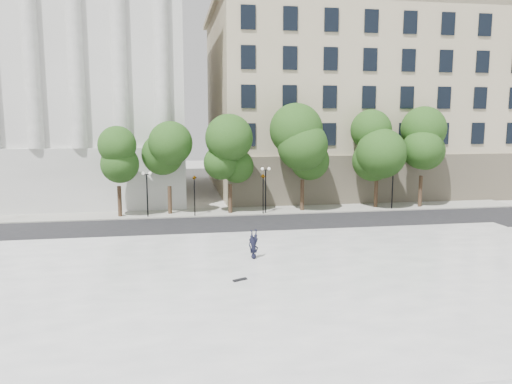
# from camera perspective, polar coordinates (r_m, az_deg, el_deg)

# --- Properties ---
(ground) EXTENTS (160.00, 160.00, 0.00)m
(ground) POSITION_cam_1_polar(r_m,az_deg,el_deg) (23.36, -1.04, -13.56)
(ground) COLOR beige
(ground) RESTS_ON ground
(plaza) EXTENTS (44.00, 22.00, 0.45)m
(plaza) POSITION_cam_1_polar(r_m,az_deg,el_deg) (26.06, -2.02, -10.64)
(plaza) COLOR white
(plaza) RESTS_ON ground
(street) EXTENTS (60.00, 8.00, 0.02)m
(street) POSITION_cam_1_polar(r_m,az_deg,el_deg) (40.49, -4.78, -3.98)
(street) COLOR black
(street) RESTS_ON ground
(far_sidewalk) EXTENTS (60.00, 4.00, 0.12)m
(far_sidewalk) POSITION_cam_1_polar(r_m,az_deg,el_deg) (46.34, -5.40, -2.32)
(far_sidewalk) COLOR #9D9B91
(far_sidewalk) RESTS_ON ground
(building_west) EXTENTS (31.50, 27.65, 25.60)m
(building_west) POSITION_cam_1_polar(r_m,az_deg,el_deg) (61.69, -22.92, 11.73)
(building_west) COLOR silver
(building_west) RESTS_ON ground
(building_east) EXTENTS (36.00, 26.15, 23.00)m
(building_east) POSITION_cam_1_polar(r_m,az_deg,el_deg) (64.64, 11.73, 10.50)
(building_east) COLOR #B7A98C
(building_east) RESTS_ON ground
(traffic_light_west) EXTENTS (0.83, 1.66, 4.16)m
(traffic_light_west) POSITION_cam_1_polar(r_m,az_deg,el_deg) (44.04, -7.08, 1.81)
(traffic_light_west) COLOR black
(traffic_light_west) RESTS_ON ground
(traffic_light_east) EXTENTS (0.61, 1.93, 4.27)m
(traffic_light_east) POSITION_cam_1_polar(r_m,az_deg,el_deg) (44.70, 0.82, 2.12)
(traffic_light_east) COLOR black
(traffic_light_east) RESTS_ON ground
(person_lying) EXTENTS (1.23, 1.88, 0.48)m
(person_lying) POSITION_cam_1_polar(r_m,az_deg,el_deg) (29.87, -0.27, -7.17)
(person_lying) COLOR black
(person_lying) RESTS_ON plaza
(skateboard) EXTENTS (0.80, 0.51, 0.08)m
(skateboard) POSITION_cam_1_polar(r_m,az_deg,el_deg) (26.11, -1.85, -9.99)
(skateboard) COLOR black
(skateboard) RESTS_ON plaza
(street_trees) EXTENTS (32.13, 4.84, 8.04)m
(street_trees) POSITION_cam_1_polar(r_m,az_deg,el_deg) (46.25, 4.06, 4.38)
(street_trees) COLOR #382619
(street_trees) RESTS_ON ground
(lamp_posts) EXTENTS (36.02, 0.28, 4.45)m
(lamp_posts) POSITION_cam_1_polar(r_m,az_deg,el_deg) (44.50, -5.30, 0.98)
(lamp_posts) COLOR black
(lamp_posts) RESTS_ON ground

